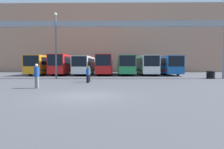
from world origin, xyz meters
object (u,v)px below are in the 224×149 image
Objects in this scene: bus_slot_4 at (126,64)px; pedestrian_mid_right at (37,75)px; bus_slot_1 at (64,64)px; lamp_post at (56,43)px; bus_slot_3 at (105,64)px; bus_slot_2 at (85,64)px; bus_slot_0 at (44,64)px; pedestrian_far_center at (89,74)px; pedestrian_near_right at (88,74)px; bus_slot_6 at (166,64)px; tire_stack at (211,75)px; bus_slot_5 at (146,64)px.

bus_slot_4 reaches higher than pedestrian_mid_right.
bus_slot_1 is 1.35× the size of lamp_post.
lamp_post is (-9.16, -9.35, 2.62)m from bus_slot_4.
bus_slot_3 is 1.43× the size of lamp_post.
bus_slot_2 is 1.04× the size of bus_slot_4.
bus_slot_2 is at bearing -1.05° from bus_slot_1.
bus_slot_0 reaches higher than pedestrian_far_center.
pedestrian_near_right is at bearing -93.43° from pedestrian_mid_right.
bus_slot_1 reaches higher than bus_slot_0.
pedestrian_near_right is at bearing -106.31° from bus_slot_4.
tire_stack is at bearing -72.11° from bus_slot_6.
bus_slot_0 is 17.91m from pedestrian_near_right.
bus_slot_3 is at bearing 60.44° from lamp_post.
lamp_post is at bearing -179.43° from tire_stack.
lamp_post is at bearing -81.66° from bus_slot_1.
bus_slot_3 is 7.43× the size of pedestrian_far_center.
pedestrian_near_right is at bearing -118.07° from bus_slot_5.
bus_slot_3 is (7.05, 0.32, -0.01)m from bus_slot_1.
bus_slot_5 is 6.43× the size of pedestrian_far_center.
lamp_post is at bearing -47.96° from pedestrian_mid_right.
bus_slot_6 is 7.24× the size of pedestrian_far_center.
bus_slot_5 is at bearing -2.13° from bus_slot_2.
bus_slot_1 is 1.05× the size of bus_slot_4.
bus_slot_0 is at bearing -179.86° from bus_slot_4.
bus_slot_5 reaches higher than tire_stack.
bus_slot_6 is at bearing 81.74° from pedestrian_near_right.
pedestrian_mid_right is 1.16× the size of pedestrian_near_right.
pedestrian_far_center is (2.54, -13.81, -0.93)m from bus_slot_2.
bus_slot_0 is 25.93m from tire_stack.
pedestrian_mid_right is at bearing -101.68° from bus_slot_3.
bus_slot_4 is at bearing -1.43° from bus_slot_1.
pedestrian_far_center is 7.27m from lamp_post.
bus_slot_6 is at bearing -93.05° from pedestrian_mid_right.
bus_slot_1 reaches higher than bus_slot_2.
bus_slot_3 reaches higher than tire_stack.
bus_slot_5 reaches higher than pedestrian_mid_right.
pedestrian_mid_right is at bearing -98.75° from pedestrian_near_right.
bus_slot_0 is 0.96× the size of bus_slot_2.
lamp_post reaches higher than bus_slot_4.
bus_slot_2 is 7.05m from bus_slot_4.
bus_slot_3 is (3.52, 0.39, 0.13)m from bus_slot_2.
pedestrian_mid_right reaches higher than tire_stack.
lamp_post is (1.41, -9.61, 2.53)m from bus_slot_1.
bus_slot_3 reaches higher than bus_slot_4.
bus_slot_0 is at bearing 117.90° from lamp_post.
bus_slot_3 is 1.03× the size of bus_slot_6.
bus_slot_3 is at bearing -119.64° from pedestrian_far_center.
pedestrian_mid_right is at bearing -120.21° from bus_slot_5.
bus_slot_0 is at bearing -178.10° from bus_slot_2.
bus_slot_4 is 1.29× the size of lamp_post.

